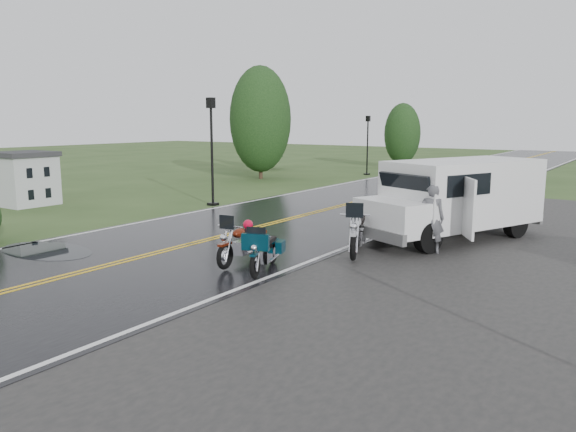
# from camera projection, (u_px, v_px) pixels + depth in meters

# --- Properties ---
(ground) EXTENTS (120.00, 120.00, 0.00)m
(ground) POSITION_uv_depth(u_px,v_px,m) (157.00, 254.00, 14.69)
(ground) COLOR #2D471E
(ground) RESTS_ON ground
(road) EXTENTS (8.00, 100.00, 0.04)m
(road) POSITION_uv_depth(u_px,v_px,m) (342.00, 206.00, 22.83)
(road) COLOR black
(road) RESTS_ON ground
(house_left) EXTENTS (8.60, 8.60, 6.60)m
(house_left) POSITION_uv_depth(u_px,v_px,m) (20.00, 124.00, 22.69)
(house_left) COLOR #A8AAAD
(house_left) RESTS_ON ground
(motorcycle_red) EXTENTS (1.03, 2.18, 1.24)m
(motorcycle_red) POSITION_uv_depth(u_px,v_px,m) (225.00, 246.00, 12.87)
(motorcycle_red) COLOR #501609
(motorcycle_red) RESTS_ON ground
(motorcycle_teal) EXTENTS (1.31, 2.03, 1.13)m
(motorcycle_teal) POSITION_uv_depth(u_px,v_px,m) (255.00, 256.00, 12.14)
(motorcycle_teal) COLOR #042632
(motorcycle_teal) RESTS_ON ground
(motorcycle_silver) EXTENTS (1.70, 2.51, 1.40)m
(motorcycle_silver) POSITION_uv_depth(u_px,v_px,m) (354.00, 235.00, 13.66)
(motorcycle_silver) COLOR #A9ABB1
(motorcycle_silver) RESTS_ON ground
(van_white) EXTENTS (4.44, 6.44, 2.37)m
(van_white) POSITION_uv_depth(u_px,v_px,m) (381.00, 201.00, 16.01)
(van_white) COLOR white
(van_white) RESTS_ON ground
(person_at_van) EXTENTS (0.77, 0.63, 1.81)m
(person_at_van) POSITION_uv_depth(u_px,v_px,m) (431.00, 220.00, 14.58)
(person_at_van) COLOR #4E4F54
(person_at_van) RESTS_ON ground
(lamp_post_near_left) EXTENTS (0.38, 0.38, 4.41)m
(lamp_post_near_left) POSITION_uv_depth(u_px,v_px,m) (212.00, 152.00, 22.78)
(lamp_post_near_left) COLOR black
(lamp_post_near_left) RESTS_ON ground
(lamp_post_far_left) EXTENTS (0.33, 0.33, 3.80)m
(lamp_post_far_left) POSITION_uv_depth(u_px,v_px,m) (367.00, 145.00, 35.81)
(lamp_post_far_left) COLOR black
(lamp_post_far_left) RESTS_ON ground
(tree_left_mid) EXTENTS (3.63, 3.63, 5.68)m
(tree_left_mid) POSITION_uv_depth(u_px,v_px,m) (260.00, 131.00, 33.22)
(tree_left_mid) COLOR #1E3D19
(tree_left_mid) RESTS_ON ground
(tree_left_far) EXTENTS (2.62, 2.62, 4.03)m
(tree_left_far) POSITION_uv_depth(u_px,v_px,m) (402.00, 140.00, 40.90)
(tree_left_far) COLOR #1E3D19
(tree_left_far) RESTS_ON ground
(pine_left_far) EXTENTS (2.45, 2.45, 5.10)m
(pine_left_far) POSITION_uv_depth(u_px,v_px,m) (266.00, 133.00, 39.92)
(pine_left_far) COLOR #1E3D19
(pine_left_far) RESTS_ON ground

